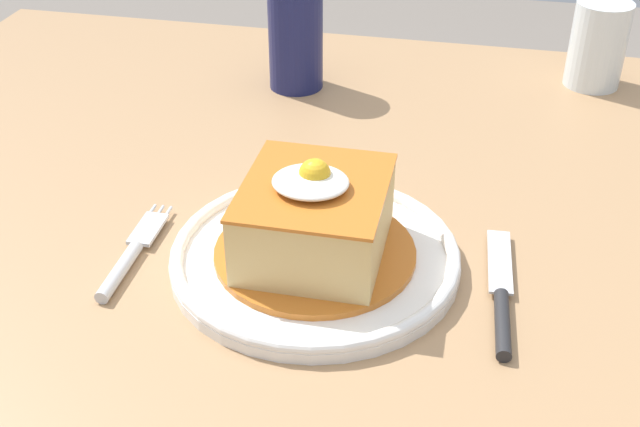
{
  "coord_description": "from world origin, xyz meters",
  "views": [
    {
      "loc": [
        0.06,
        -0.6,
        1.18
      ],
      "look_at": [
        -0.07,
        -0.03,
        0.79
      ],
      "focal_mm": 45.65,
      "sensor_mm": 36.0,
      "label": 1
    }
  ],
  "objects_px": {
    "main_plate": "(315,256)",
    "knife": "(502,305)",
    "drinking_glass": "(597,50)",
    "fork": "(129,257)",
    "soda_can": "(296,39)"
  },
  "relations": [
    {
      "from": "main_plate",
      "to": "fork",
      "type": "distance_m",
      "value": 0.16
    },
    {
      "from": "main_plate",
      "to": "soda_can",
      "type": "distance_m",
      "value": 0.38
    },
    {
      "from": "main_plate",
      "to": "knife",
      "type": "distance_m",
      "value": 0.16
    },
    {
      "from": "soda_can",
      "to": "knife",
      "type": "bearing_deg",
      "value": -55.65
    },
    {
      "from": "knife",
      "to": "drinking_glass",
      "type": "bearing_deg",
      "value": 78.42
    },
    {
      "from": "main_plate",
      "to": "fork",
      "type": "xyz_separation_m",
      "value": [
        -0.16,
        -0.03,
        -0.0
      ]
    },
    {
      "from": "main_plate",
      "to": "soda_can",
      "type": "bearing_deg",
      "value": 106.18
    },
    {
      "from": "soda_can",
      "to": "drinking_glass",
      "type": "bearing_deg",
      "value": 13.08
    },
    {
      "from": "fork",
      "to": "knife",
      "type": "relative_size",
      "value": 0.85
    },
    {
      "from": "fork",
      "to": "soda_can",
      "type": "bearing_deg",
      "value": 81.96
    },
    {
      "from": "fork",
      "to": "soda_can",
      "type": "relative_size",
      "value": 1.14
    },
    {
      "from": "knife",
      "to": "drinking_glass",
      "type": "height_order",
      "value": "drinking_glass"
    },
    {
      "from": "knife",
      "to": "soda_can",
      "type": "height_order",
      "value": "soda_can"
    },
    {
      "from": "knife",
      "to": "drinking_glass",
      "type": "relative_size",
      "value": 1.58
    },
    {
      "from": "drinking_glass",
      "to": "knife",
      "type": "bearing_deg",
      "value": -101.58
    }
  ]
}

